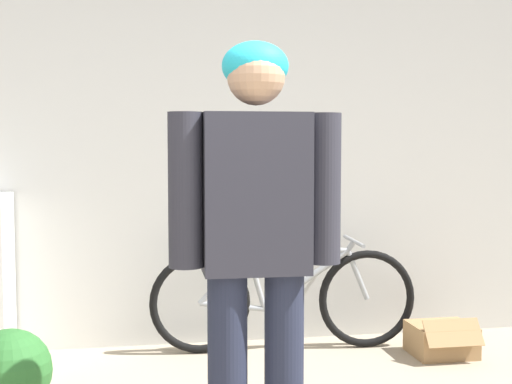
# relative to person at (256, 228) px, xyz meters

# --- Properties ---
(wall_back) EXTENTS (8.00, 0.07, 2.60)m
(wall_back) POSITION_rel_person_xyz_m (-0.05, 1.99, 0.29)
(wall_back) COLOR silver
(wall_back) RESTS_ON ground_plane
(person) EXTENTS (0.68, 0.25, 1.72)m
(person) POSITION_rel_person_xyz_m (0.00, 0.00, 0.00)
(person) COLOR #23283D
(person) RESTS_ON ground_plane
(bicycle) EXTENTS (1.72, 0.46, 0.71)m
(bicycle) POSITION_rel_person_xyz_m (0.49, 1.70, -0.66)
(bicycle) COLOR black
(bicycle) RESTS_ON ground_plane
(cardboard_box) EXTENTS (0.38, 0.39, 0.26)m
(cardboard_box) POSITION_rel_person_xyz_m (1.44, 1.42, -0.91)
(cardboard_box) COLOR #A87F51
(cardboard_box) RESTS_ON ground_plane
(potted_plant) EXTENTS (0.37, 0.37, 0.52)m
(potted_plant) POSITION_rel_person_xyz_m (-1.01, 0.49, -0.72)
(potted_plant) COLOR brown
(potted_plant) RESTS_ON ground_plane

